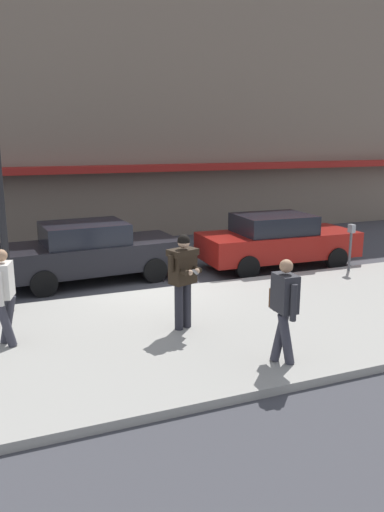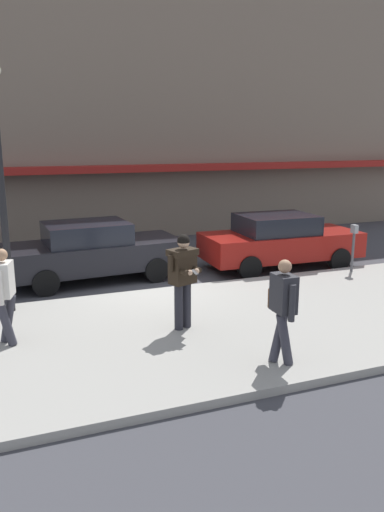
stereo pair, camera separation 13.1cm
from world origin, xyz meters
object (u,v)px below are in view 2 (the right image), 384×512
Objects in this scene: parked_sedan_mid at (93,251)px; man_texting_on_phone at (183,271)px; parked_sedan_far at (280,240)px; parking_meter at (354,241)px; pedestrian_with_bag at (283,305)px; pedestrian_in_light_coat at (4,290)px.

man_texting_on_phone reaches higher than parked_sedan_mid.
parking_meter is at bearing -49.44° from parked_sedan_far.
pedestrian_with_bag is at bearing -73.76° from parked_sedan_mid.
parked_sedan_far is 2.67× the size of pedestrian_in_light_coat.
man_texting_on_phone is at bearing -158.30° from parking_meter.
pedestrian_in_light_coat and pedestrian_with_bag have the same top height.
parked_sedan_far is 6.68m from pedestrian_with_bag.
pedestrian_in_light_coat is at bearing 172.21° from man_texting_on_phone.
parking_meter is (6.56, -2.14, 0.18)m from parked_sedan_mid.
parked_sedan_mid is at bearing 61.02° from pedestrian_in_light_coat.
man_texting_on_phone reaches higher than pedestrian_in_light_coat.
man_texting_on_phone reaches higher than pedestrian_with_bag.
pedestrian_with_bag is (4.04, -2.37, -0.00)m from pedestrian_in_light_coat.
pedestrian_in_light_coat is at bearing -168.20° from parking_meter.
parked_sedan_far reaches higher than parking_meter.
parked_sedan_mid is 6.60m from pedestrian_with_bag.
pedestrian_in_light_coat is (-7.43, -3.38, 0.32)m from parked_sedan_far.
parked_sedan_mid is 2.71× the size of pedestrian_in_light_coat.
pedestrian_with_bag reaches higher than parked_sedan_far.
pedestrian_in_light_coat is 1.00× the size of pedestrian_with_bag.
pedestrian_with_bag is at bearing -64.11° from man_texting_on_phone.
pedestrian_in_light_coat reaches higher than parking_meter.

